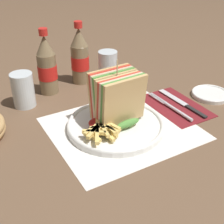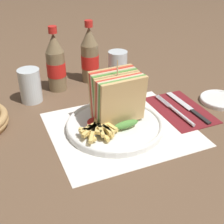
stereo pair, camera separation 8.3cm
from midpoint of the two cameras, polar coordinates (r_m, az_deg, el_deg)
The scene contains 14 objects.
ground_plane at distance 0.82m, azimuth 2.37°, elevation -3.76°, with size 4.00×4.00×0.00m, color brown.
placemat at distance 0.83m, azimuth 4.47°, elevation -3.06°, with size 0.37×0.32×0.00m.
plate_main at distance 0.83m, azimuth 3.41°, elevation -2.50°, with size 0.26×0.26×0.02m.
club_sandwich at distance 0.81m, azimuth 3.91°, elevation 2.53°, with size 0.13×0.12×0.17m.
fries_pile at distance 0.77m, azimuth 0.57°, elevation -3.35°, with size 0.10×0.10×0.02m.
ketchup_blob at distance 0.81m, azimuth 0.09°, elevation -1.84°, with size 0.05×0.04×0.02m.
napkin at distance 0.95m, azimuth 14.88°, elevation 0.37°, with size 0.13×0.21×0.00m.
fork at distance 0.92m, azimuth 14.44°, elevation -0.10°, with size 0.02×0.19×0.01m.
knife at distance 0.96m, azimuth 16.14°, elevation 0.78°, with size 0.02×0.20×0.00m.
coke_bottle_near at distance 1.01m, azimuth -7.93°, elevation 8.70°, with size 0.06×0.06×0.21m.
coke_bottle_far at distance 1.07m, azimuth -1.83°, elevation 10.15°, with size 0.06×0.06×0.21m.
glass_near at distance 1.09m, azimuth 3.24°, elevation 8.00°, with size 0.07×0.07×0.10m.
glass_far at distance 0.97m, azimuth -12.34°, elevation 4.33°, with size 0.07×0.07×0.10m.
side_saucer at distance 1.03m, azimuth 21.31°, elevation 2.05°, with size 0.12×0.12×0.01m.
Camera 2 is at (-0.26, -0.63, 0.46)m, focal length 50.00 mm.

